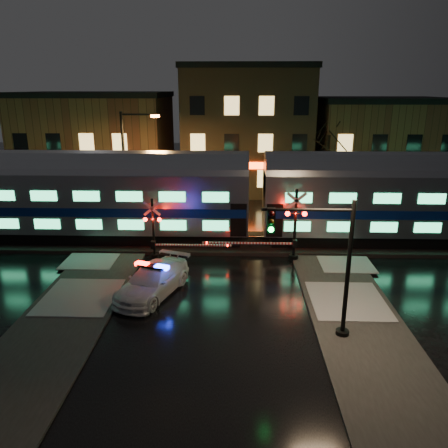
{
  "coord_description": "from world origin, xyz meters",
  "views": [
    {
      "loc": [
        1.17,
        -22.06,
        9.9
      ],
      "look_at": [
        0.39,
        2.5,
        2.2
      ],
      "focal_mm": 35.0,
      "sensor_mm": 36.0,
      "label": 1
    }
  ],
  "objects_px": {
    "crossing_signal_right": "(289,232)",
    "traffic_light": "(325,268)",
    "streetlight": "(128,162)",
    "crossing_signal_left": "(159,235)",
    "police_car": "(153,281)"
  },
  "relations": [
    {
      "from": "streetlight",
      "to": "crossing_signal_left",
      "type": "bearing_deg",
      "value": -63.88
    },
    {
      "from": "traffic_light",
      "to": "streetlight",
      "type": "height_order",
      "value": "streetlight"
    },
    {
      "from": "traffic_light",
      "to": "crossing_signal_right",
      "type": "bearing_deg",
      "value": 87.44
    },
    {
      "from": "streetlight",
      "to": "crossing_signal_right",
      "type": "bearing_deg",
      "value": -31.44
    },
    {
      "from": "police_car",
      "to": "streetlight",
      "type": "bearing_deg",
      "value": 128.01
    },
    {
      "from": "crossing_signal_left",
      "to": "police_car",
      "type": "bearing_deg",
      "value": -84.58
    },
    {
      "from": "traffic_light",
      "to": "police_car",
      "type": "bearing_deg",
      "value": 148.86
    },
    {
      "from": "police_car",
      "to": "streetlight",
      "type": "xyz_separation_m",
      "value": [
        -3.73,
        11.38,
        4.05
      ]
    },
    {
      "from": "crossing_signal_right",
      "to": "crossing_signal_left",
      "type": "xyz_separation_m",
      "value": [
        -7.65,
        -0.01,
        -0.28
      ]
    },
    {
      "from": "police_car",
      "to": "crossing_signal_left",
      "type": "height_order",
      "value": "crossing_signal_left"
    },
    {
      "from": "crossing_signal_right",
      "to": "traffic_light",
      "type": "bearing_deg",
      "value": -86.92
    },
    {
      "from": "police_car",
      "to": "crossing_signal_right",
      "type": "distance_m",
      "value": 8.67
    },
    {
      "from": "police_car",
      "to": "crossing_signal_right",
      "type": "bearing_deg",
      "value": 52.89
    },
    {
      "from": "crossing_signal_left",
      "to": "streetlight",
      "type": "relative_size",
      "value": 0.63
    },
    {
      "from": "crossing_signal_left",
      "to": "streetlight",
      "type": "bearing_deg",
      "value": 116.12
    }
  ]
}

